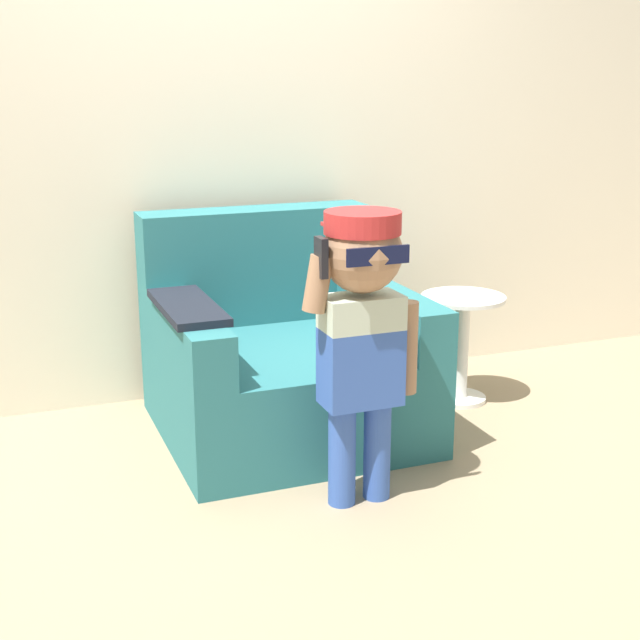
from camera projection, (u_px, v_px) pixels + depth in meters
ground_plane at (257, 439)px, 3.69m from camera, size 10.00×10.00×0.00m
wall_back at (207, 111)px, 3.94m from camera, size 10.00×0.05×2.60m
armchair at (281, 357)px, 3.75m from camera, size 1.04×1.02×0.89m
person_child at (362, 313)px, 2.99m from camera, size 0.42×0.32×1.03m
side_table at (462, 338)px, 4.05m from camera, size 0.38×0.38×0.50m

